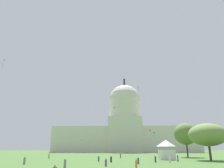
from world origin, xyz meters
TOP-DOWN VIEW (x-y plane):
  - capitol_building at (5.58, 166.09)m, footprint 124.65×28.99m
  - event_tent at (16.76, 45.42)m, footprint 4.85×4.75m
  - tree_east_mid at (28.44, 63.85)m, footprint 13.10×13.30m
  - tree_east_far at (28.36, 41.69)m, footprint 15.48×15.48m
  - person_denim_edge_east at (17.65, 35.91)m, footprint 0.34×0.34m
  - person_navy_back_right at (11.37, 32.53)m, footprint 0.46×0.46m
  - person_purple_near_tent at (0.08, 20.37)m, footprint 0.54×0.54m
  - person_grey_front_left at (-17.86, 24.41)m, footprint 0.62×0.62m
  - person_grey_near_tree_east at (-6.58, 15.37)m, footprint 0.47×0.47m
  - person_white_deep_crowd at (14.85, 32.57)m, footprint 0.55×0.55m
  - person_denim_back_left at (-3.12, 36.32)m, footprint 0.55×0.55m
  - person_tan_front_right at (-22.13, 52.18)m, footprint 0.61×0.61m
  - person_purple_lawn_far_right at (2.49, 56.90)m, footprint 0.46×0.46m
  - person_black_mid_left at (0.41, 32.64)m, footprint 0.59×0.59m
  - person_orange_mid_right at (5.54, 14.05)m, footprint 0.43×0.43m
  - person_purple_lawn_far_left at (6.72, 26.52)m, footprint 0.51×0.51m
  - kite_orange_mid at (-38.10, 42.49)m, footprint 1.24×1.48m
  - kite_pink_low at (23.57, 137.45)m, footprint 0.84×0.85m
  - kite_turquoise_low at (20.16, 92.58)m, footprint 0.95×0.75m
  - kite_white_low at (32.90, 42.88)m, footprint 1.27×0.82m
  - kite_blue_mid at (11.60, 79.97)m, footprint 0.53×0.53m
  - kite_red_low at (17.62, 88.37)m, footprint 0.93×0.93m
  - kite_cyan_low at (-23.05, 113.35)m, footprint 0.83×0.85m
  - kite_green_mid at (-2.82, 138.15)m, footprint 0.96×0.99m

SIDE VIEW (x-z plane):
  - person_purple_lawn_far_left at x=6.72m, z-range -0.07..1.40m
  - person_denim_back_left at x=-3.12m, z-range -0.08..1.43m
  - person_purple_near_tent at x=0.08m, z-range -0.07..1.43m
  - person_black_mid_left at x=0.41m, z-range -0.07..1.45m
  - person_grey_front_left at x=-17.86m, z-range -0.09..1.49m
  - person_white_deep_crowd at x=14.85m, z-range -0.07..1.49m
  - person_tan_front_right at x=-22.13m, z-range -0.08..1.52m
  - person_navy_back_right at x=11.37m, z-range -0.07..1.52m
  - person_grey_near_tree_east at x=-6.58m, z-range -0.08..1.58m
  - person_orange_mid_right at x=5.54m, z-range -0.05..1.55m
  - person_denim_edge_east at x=17.65m, z-range -0.05..1.62m
  - person_purple_lawn_far_right at x=2.49m, z-range -0.07..1.66m
  - event_tent at x=16.76m, z-range -0.01..5.83m
  - tree_east_far at x=28.36m, z-range 1.92..12.34m
  - tree_east_mid at x=28.44m, z-range 2.31..15.29m
  - kite_cyan_low at x=-23.05m, z-range 8.62..9.36m
  - kite_pink_low at x=23.57m, z-range 7.95..11.21m
  - kite_turquoise_low at x=20.16m, z-range 9.18..12.88m
  - kite_red_low at x=17.62m, z-range 11.97..12.74m
  - kite_white_low at x=32.90m, z-range 14.19..18.31m
  - capitol_building at x=5.58m, z-range -12.82..54.25m
  - kite_orange_mid at x=-38.10m, z-range 30.93..34.19m
  - kite_blue_mid at x=11.60m, z-range 30.38..34.83m
  - kite_green_mid at x=-2.82m, z-range 32.47..35.69m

